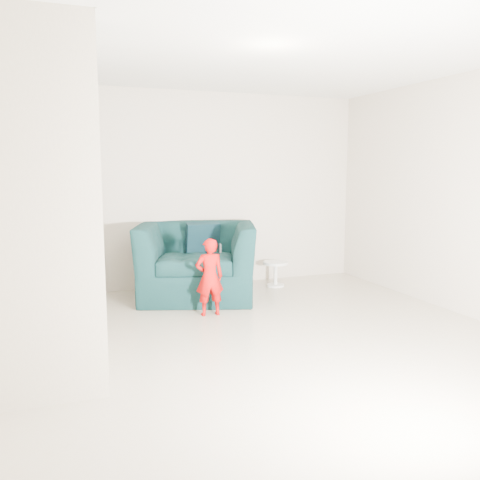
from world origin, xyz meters
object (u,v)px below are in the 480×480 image
(armchair, at_px, (197,261))
(side_table, at_px, (276,270))
(toddler, at_px, (210,277))
(staircase, at_px, (33,251))

(armchair, relative_size, side_table, 4.17)
(side_table, bearing_deg, armchair, -171.19)
(armchair, bearing_deg, toddler, -77.33)
(toddler, height_order, staircase, staircase)
(armchair, distance_m, toddler, 0.85)
(staircase, bearing_deg, armchair, 39.25)
(side_table, distance_m, staircase, 3.61)
(toddler, xyz_separation_m, side_table, (1.29, 1.03, -0.20))
(armchair, height_order, toddler, armchair)
(side_table, height_order, staircase, staircase)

